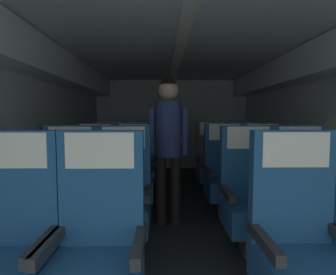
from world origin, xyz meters
TOP-DOWN VIEW (x-y plane):
  - ground at (0.00, 3.22)m, footprint 3.70×6.84m
  - fuselage_shell at (0.00, 3.48)m, footprint 3.58×6.49m
  - seat_a_left_window at (-1.04, 1.58)m, footprint 0.51×0.49m
  - seat_a_left_aisle at (-0.56, 1.56)m, footprint 0.51×0.49m
  - seat_a_right_window at (0.55, 1.58)m, footprint 0.51×0.49m
  - seat_b_left_window at (-1.04, 2.51)m, footprint 0.51×0.49m
  - seat_b_left_aisle at (-0.56, 2.51)m, footprint 0.51×0.49m
  - seat_b_right_aisle at (1.03, 2.49)m, footprint 0.51×0.49m
  - seat_b_right_window at (0.57, 2.49)m, footprint 0.51×0.49m
  - seat_c_left_window at (-1.03, 3.42)m, footprint 0.51×0.49m
  - seat_c_left_aisle at (-0.55, 3.41)m, footprint 0.51×0.49m
  - seat_c_right_aisle at (1.04, 3.43)m, footprint 0.51×0.49m
  - seat_c_right_window at (0.56, 3.41)m, footprint 0.51×0.49m
  - seat_d_left_window at (-1.04, 4.35)m, footprint 0.51×0.49m
  - seat_d_left_aisle at (-0.57, 4.36)m, footprint 0.51×0.49m
  - seat_d_right_aisle at (1.03, 4.33)m, footprint 0.51×0.49m
  - seat_d_right_window at (0.57, 4.33)m, footprint 0.51×0.49m
  - flight_attendant at (-0.14, 3.11)m, footprint 0.43×0.28m

SIDE VIEW (x-z plane):
  - ground at x=0.00m, z-range -0.02..0.00m
  - seat_a_left_window at x=-1.04m, z-range -0.09..1.03m
  - seat_a_left_aisle at x=-0.56m, z-range -0.09..1.03m
  - seat_a_right_window at x=0.55m, z-range -0.09..1.03m
  - seat_b_left_window at x=-1.04m, z-range -0.09..1.03m
  - seat_b_left_aisle at x=-0.56m, z-range -0.09..1.03m
  - seat_b_right_aisle at x=1.03m, z-range -0.09..1.03m
  - seat_b_right_window at x=0.57m, z-range -0.09..1.03m
  - seat_c_left_window at x=-1.03m, z-range -0.09..1.03m
  - seat_c_left_aisle at x=-0.55m, z-range -0.09..1.03m
  - seat_c_right_aisle at x=1.04m, z-range -0.09..1.03m
  - seat_c_right_window at x=0.56m, z-range -0.09..1.03m
  - seat_d_left_window at x=-1.04m, z-range -0.09..1.03m
  - seat_d_left_aisle at x=-0.57m, z-range -0.09..1.03m
  - seat_d_right_aisle at x=1.03m, z-range -0.09..1.03m
  - seat_d_right_window at x=0.57m, z-range -0.09..1.03m
  - flight_attendant at x=-0.14m, z-range 0.19..1.81m
  - fuselage_shell at x=0.00m, z-range 0.47..2.55m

